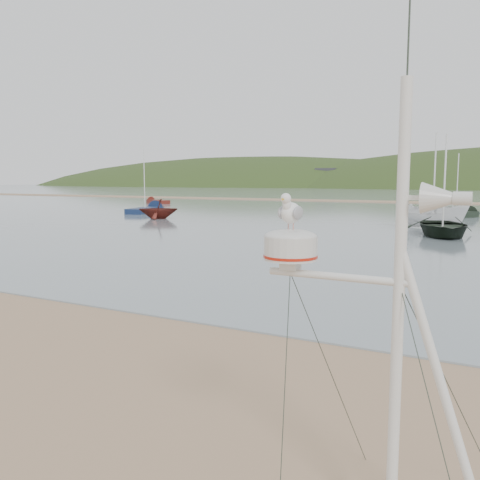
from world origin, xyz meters
The scene contains 9 objects.
ground centered at (0.00, 0.00, 0.00)m, with size 560.00×560.00×0.00m, color #8F6F53.
sandbar centered at (0.00, 70.00, 0.07)m, with size 560.00×7.00×0.07m, color #8F6F53.
mast_rig centered at (4.42, -1.02, 1.21)m, with size 2.22×2.37×5.01m.
boat_dark centered at (1.90, 25.58, 2.79)m, with size 3.93×1.14×5.50m, color black.
boat_red centered at (-20.63, 28.60, 1.60)m, with size 2.70×1.65×3.13m, color #561A13.
boat_white centered at (0.75, 30.27, 2.31)m, with size 1.71×1.75×4.54m, color silver.
dinghy_red_far centered at (-38.37, 50.81, 0.29)m, with size 5.55×3.30×1.33m.
sailboat_blue_near centered at (-26.88, 35.89, 0.30)m, with size 3.44×7.34×7.08m.
sailboat_dark_mid centered at (1.87, 42.66, 0.30)m, with size 4.10×5.87×5.91m.
Camera 1 is at (5.31, -5.48, 3.27)m, focal length 38.00 mm.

